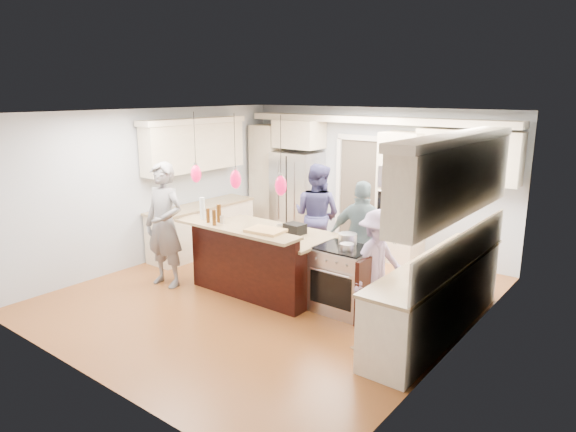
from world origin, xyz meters
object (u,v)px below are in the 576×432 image
(kitchen_island, at_px, (264,259))
(person_bar_end, at_px, (164,225))
(person_far_left, at_px, (317,215))
(island_range, at_px, (345,280))
(refrigerator, at_px, (297,196))

(kitchen_island, height_order, person_bar_end, person_bar_end)
(kitchen_island, distance_m, person_far_left, 1.49)
(kitchen_island, relative_size, island_range, 2.28)
(person_far_left, bearing_deg, island_range, 132.84)
(island_range, distance_m, person_bar_end, 2.93)
(person_bar_end, height_order, person_far_left, person_bar_end)
(person_far_left, bearing_deg, refrigerator, -45.09)
(island_range, bearing_deg, person_bar_end, -162.51)
(kitchen_island, distance_m, island_range, 1.41)
(kitchen_island, xyz_separation_m, island_range, (1.41, 0.08, -0.03))
(refrigerator, xyz_separation_m, person_far_left, (1.29, -1.14, -0.00))
(refrigerator, xyz_separation_m, kitchen_island, (1.30, -2.57, -0.41))
(island_range, bearing_deg, refrigerator, 137.41)
(person_bar_end, xyz_separation_m, person_far_left, (1.32, 2.22, -0.07))
(island_range, relative_size, person_far_left, 0.51)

